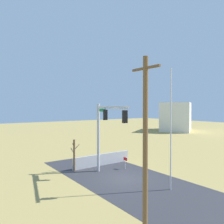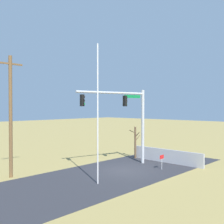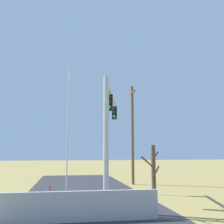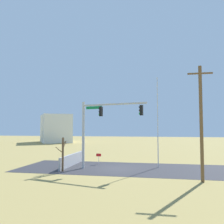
{
  "view_description": "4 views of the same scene",
  "coord_description": "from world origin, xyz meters",
  "px_view_note": "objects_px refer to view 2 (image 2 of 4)",
  "views": [
    {
      "loc": [
        -15.68,
        12.71,
        6.53
      ],
      "look_at": [
        -0.51,
        1.75,
        6.11
      ],
      "focal_mm": 35.76,
      "sensor_mm": 36.0,
      "label": 1
    },
    {
      "loc": [
        -16.92,
        -14.57,
        5.28
      ],
      "look_at": [
        0.31,
        1.75,
        4.82
      ],
      "focal_mm": 43.27,
      "sensor_mm": 36.0,
      "label": 2
    },
    {
      "loc": [
        16.97,
        -1.32,
        2.91
      ],
      "look_at": [
        -0.02,
        1.54,
        5.45
      ],
      "focal_mm": 43.41,
      "sensor_mm": 36.0,
      "label": 3
    },
    {
      "loc": [
        -4.0,
        23.82,
        4.23
      ],
      "look_at": [
        0.19,
        1.42,
        5.72
      ],
      "focal_mm": 37.13,
      "sensor_mm": 36.0,
      "label": 4
    }
  ],
  "objects_px": {
    "bare_tree": "(135,142)",
    "open_sign": "(162,159)",
    "flagpole": "(98,114)",
    "utility_pole": "(11,114)",
    "signal_mast": "(127,112)"
  },
  "relations": [
    {
      "from": "signal_mast",
      "to": "open_sign",
      "type": "bearing_deg",
      "value": -76.18
    },
    {
      "from": "utility_pole",
      "to": "open_sign",
      "type": "height_order",
      "value": "utility_pole"
    },
    {
      "from": "signal_mast",
      "to": "bare_tree",
      "type": "bearing_deg",
      "value": 26.5
    },
    {
      "from": "utility_pole",
      "to": "signal_mast",
      "type": "bearing_deg",
      "value": -21.71
    },
    {
      "from": "flagpole",
      "to": "open_sign",
      "type": "height_order",
      "value": "flagpole"
    },
    {
      "from": "signal_mast",
      "to": "flagpole",
      "type": "xyz_separation_m",
      "value": [
        -5.87,
        -2.33,
        0.01
      ]
    },
    {
      "from": "signal_mast",
      "to": "bare_tree",
      "type": "relative_size",
      "value": 2.12
    },
    {
      "from": "signal_mast",
      "to": "utility_pole",
      "type": "bearing_deg",
      "value": 158.29
    },
    {
      "from": "flagpole",
      "to": "utility_pole",
      "type": "height_order",
      "value": "flagpole"
    },
    {
      "from": "signal_mast",
      "to": "bare_tree",
      "type": "height_order",
      "value": "signal_mast"
    },
    {
      "from": "flagpole",
      "to": "bare_tree",
      "type": "height_order",
      "value": "flagpole"
    },
    {
      "from": "utility_pole",
      "to": "bare_tree",
      "type": "height_order",
      "value": "utility_pole"
    },
    {
      "from": "bare_tree",
      "to": "open_sign",
      "type": "height_order",
      "value": "bare_tree"
    },
    {
      "from": "bare_tree",
      "to": "flagpole",
      "type": "bearing_deg",
      "value": -156.59
    },
    {
      "from": "flagpole",
      "to": "bare_tree",
      "type": "relative_size",
      "value": 2.97
    }
  ]
}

